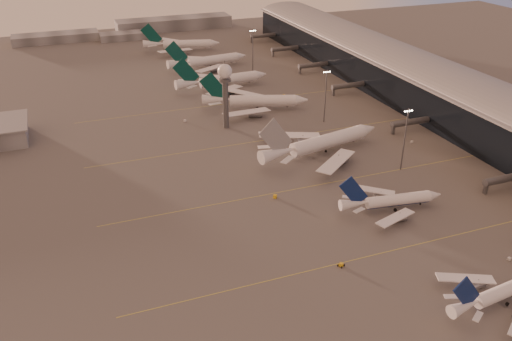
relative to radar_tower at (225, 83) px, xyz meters
name	(u,v)px	position (x,y,z in m)	size (l,w,h in m)	color
ground	(346,287)	(-5.00, -120.00, -20.95)	(700.00, 700.00, 0.00)	#504D4D
taxiway_markings	(342,179)	(25.00, -64.00, -20.94)	(180.00, 185.25, 0.02)	gold
terminal	(429,86)	(102.88, -9.91, -10.43)	(57.00, 362.00, 23.04)	black
radar_tower	(225,83)	(0.00, 0.00, 0.00)	(6.40, 6.40, 31.10)	#53555A
mast_b	(405,137)	(50.00, -65.00, -7.21)	(3.60, 0.56, 25.00)	#53555A
mast_c	(326,94)	(45.00, -10.00, -7.21)	(3.60, 0.56, 25.00)	#53555A
mast_d	(253,48)	(43.00, 80.00, -7.21)	(3.60, 0.56, 25.00)	#53555A
distant_horizon	(141,28)	(-2.38, 205.14, -17.06)	(165.00, 37.50, 9.00)	slate
narrowbody_near	(500,295)	(28.82, -139.88, -18.14)	(35.51, 28.21, 13.89)	white
narrowbody_mid	(391,202)	(29.02, -89.54, -17.99)	(37.30, 29.59, 14.61)	white
widebody_white	(321,146)	(27.54, -41.24, -17.30)	(59.01, 46.81, 21.02)	white
greentail_a	(256,103)	(20.82, 16.88, -17.53)	(51.21, 40.67, 19.35)	white
greentail_b	(223,82)	(15.70, 54.23, -17.46)	(54.35, 43.76, 19.74)	white
greentail_c	(208,62)	(19.55, 95.60, -17.56)	(52.68, 42.32, 19.17)	white
greentail_d	(182,46)	(14.56, 141.87, -17.56)	(51.84, 41.36, 19.19)	white
gsv_catering_a	(511,255)	(45.63, -126.25, -19.12)	(4.72, 2.67, 3.67)	silver
gsv_tug_mid	(341,265)	(-1.76, -111.44, -20.44)	(3.37, 4.05, 1.00)	yellow
gsv_truck_b	(412,198)	(39.58, -86.75, -19.81)	(5.86, 3.55, 2.23)	silver
gsv_truck_c	(275,194)	(-3.96, -67.96, -19.67)	(5.45, 6.35, 2.51)	yellow
gsv_catering_b	(413,139)	(69.19, -45.37, -19.04)	(4.74, 2.38, 3.83)	silver
gsv_truck_d	(184,119)	(-16.30, 13.54, -19.80)	(3.93, 5.90, 2.24)	silver
gsv_tug_hangar	(284,95)	(42.12, 30.43, -20.50)	(3.46, 2.62, 0.88)	yellow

